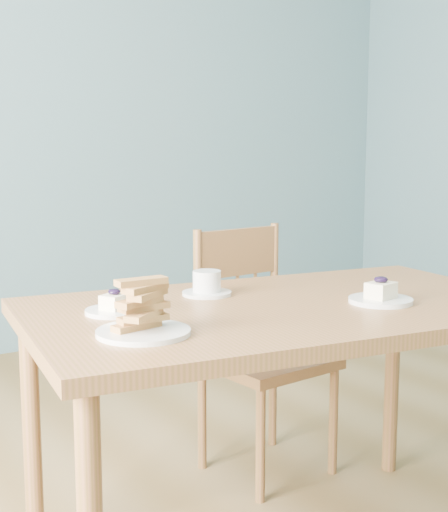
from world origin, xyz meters
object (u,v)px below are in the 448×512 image
object	(u,v)px
dining_chair	(260,348)
cheesecake_plate_far	(115,307)
cheesecake_plate_near	(381,296)
dining_table	(286,330)
coffee_cup	(207,285)
biscotti_plate	(143,315)

from	to	relation	value
dining_chair	cheesecake_plate_far	distance (m)	0.82
dining_chair	cheesecake_plate_near	bearing A→B (deg)	-100.96
dining_table	dining_chair	bearing A→B (deg)	68.87
cheesecake_plate_near	cheesecake_plate_far	xyz separation A→B (m)	(-0.61, 0.27, -0.00)
coffee_cup	dining_table	bearing A→B (deg)	-86.01
dining_chair	coffee_cup	bearing A→B (deg)	-148.47
cheesecake_plate_far	dining_table	bearing A→B (deg)	-19.28
dining_chair	biscotti_plate	distance (m)	0.96
cheesecake_plate_near	dining_table	bearing A→B (deg)	148.85
dining_chair	biscotti_plate	xyz separation A→B (m)	(-0.72, -0.55, 0.32)
dining_table	cheesecake_plate_far	distance (m)	0.44
dining_table	dining_chair	xyz separation A→B (m)	(0.28, 0.48, -0.20)
cheesecake_plate_far	biscotti_plate	distance (m)	0.22
cheesecake_plate_near	dining_chair	bearing A→B (deg)	83.21
coffee_cup	cheesecake_plate_far	bearing A→B (deg)	167.80
dining_chair	cheesecake_plate_near	xyz separation A→B (m)	(-0.07, -0.61, 0.29)
dining_table	cheesecake_plate_near	world-z (taller)	cheesecake_plate_near
coffee_cup	dining_chair	bearing A→B (deg)	11.88
dining_table	coffee_cup	size ratio (longest dim) A/B	10.54
dining_table	dining_chair	size ratio (longest dim) A/B	1.70
dining_chair	coffee_cup	distance (m)	0.56
cheesecake_plate_near	biscotti_plate	size ratio (longest dim) A/B	0.81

